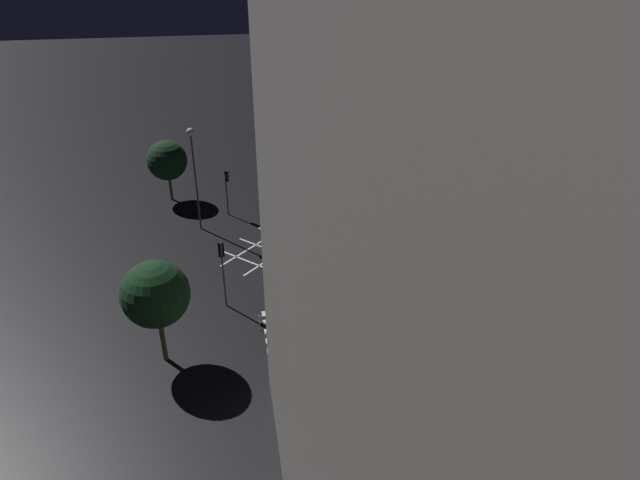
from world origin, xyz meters
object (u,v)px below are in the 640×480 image
at_px(traffic_light_ne_cross, 386,170).
at_px(traffic_light_ne_main, 372,182).
at_px(traffic_light_se_cross, 441,253).
at_px(traffic_light_median_south, 334,260).
at_px(traffic_light_nw_main, 227,183).
at_px(street_lamp_east, 193,158).
at_px(street_tree_near, 155,294).
at_px(street_tree_far, 167,160).
at_px(traffic_light_sw_cross, 222,261).
at_px(street_lamp_far, 380,265).
at_px(traffic_light_median_north, 301,186).
at_px(street_lamp_west, 396,102).

height_order(traffic_light_ne_cross, traffic_light_ne_main, traffic_light_ne_cross).
bearing_deg(traffic_light_se_cross, traffic_light_median_south, 85.75).
distance_m(traffic_light_nw_main, street_lamp_east, 4.47).
distance_m(street_tree_near, street_tree_far, 21.62).
height_order(traffic_light_sw_cross, traffic_light_nw_main, traffic_light_sw_cross).
distance_m(street_lamp_far, street_tree_far, 26.33).
xyz_separation_m(street_lamp_far, street_tree_near, (-11.47, 1.59, -1.54)).
relative_size(traffic_light_se_cross, traffic_light_sw_cross, 0.82).
relative_size(traffic_light_median_south, street_tree_near, 0.58).
height_order(traffic_light_ne_main, street_tree_near, street_tree_near).
xyz_separation_m(traffic_light_median_north, street_lamp_far, (1.57, -17.81, 3.08)).
relative_size(traffic_light_se_cross, traffic_light_median_south, 1.05).
bearing_deg(traffic_light_median_north, traffic_light_sw_cross, -29.28).
bearing_deg(street_tree_near, traffic_light_nw_main, 77.13).
distance_m(traffic_light_sw_cross, street_lamp_east, 11.32).
distance_m(traffic_light_se_cross, traffic_light_ne_main, 12.71).
height_order(street_lamp_east, street_tree_far, street_lamp_east).
height_order(street_lamp_east, street_tree_near, street_lamp_east).
bearing_deg(traffic_light_nw_main, traffic_light_se_cross, -45.76).
relative_size(traffic_light_sw_cross, street_lamp_west, 0.49).
relative_size(traffic_light_ne_cross, traffic_light_median_north, 1.21).
distance_m(traffic_light_median_south, street_lamp_west, 21.92).
relative_size(traffic_light_nw_main, street_tree_far, 0.73).
distance_m(traffic_light_median_north, street_lamp_east, 8.79).
height_order(traffic_light_sw_cross, street_lamp_far, street_lamp_far).
relative_size(traffic_light_ne_cross, traffic_light_nw_main, 1.16).
height_order(traffic_light_ne_cross, traffic_light_median_north, traffic_light_ne_cross).
bearing_deg(street_lamp_east, street_tree_far, 112.84).
distance_m(traffic_light_median_south, street_lamp_far, 7.23).
xyz_separation_m(traffic_light_sw_cross, street_lamp_west, (16.32, 19.34, 3.86)).
height_order(traffic_light_median_north, street_lamp_far, street_lamp_far).
bearing_deg(traffic_light_ne_main, traffic_light_nw_main, -4.08).
relative_size(street_lamp_west, street_lamp_far, 1.19).
bearing_deg(traffic_light_sw_cross, street_tree_near, 143.78).
bearing_deg(traffic_light_sw_cross, street_lamp_east, 8.80).
xyz_separation_m(traffic_light_median_south, street_tree_near, (-10.33, -4.74, 1.78)).
distance_m(traffic_light_ne_cross, street_lamp_far, 19.79).
relative_size(traffic_light_se_cross, traffic_light_ne_main, 1.12).
height_order(street_lamp_west, street_tree_far, street_lamp_west).
relative_size(street_lamp_west, street_tree_near, 1.50).
relative_size(traffic_light_median_south, street_lamp_west, 0.38).
relative_size(traffic_light_median_north, street_lamp_far, 0.49).
bearing_deg(traffic_light_median_north, street_tree_near, -31.39).
height_order(traffic_light_median_south, street_lamp_west, street_lamp_west).
relative_size(traffic_light_median_south, traffic_light_median_north, 0.94).
bearing_deg(traffic_light_median_south, street_lamp_far, -169.76).
xyz_separation_m(street_lamp_east, street_lamp_far, (9.73, -17.11, -0.10)).
distance_m(traffic_light_sw_cross, traffic_light_median_north, 13.26).
distance_m(traffic_light_se_cross, street_lamp_far, 8.75).
relative_size(traffic_light_ne_cross, street_tree_far, 0.85).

